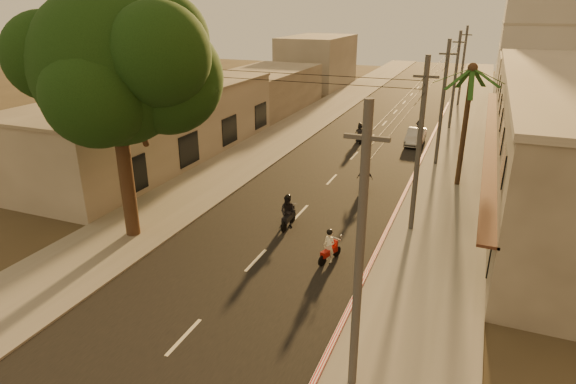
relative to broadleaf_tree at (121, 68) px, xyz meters
name	(u,v)px	position (x,y,z in m)	size (l,w,h in m)	color
ground	(236,282)	(6.61, -2.14, -8.48)	(160.00, 160.00, 0.00)	#383023
road	(354,156)	(6.61, 17.86, -8.47)	(10.00, 140.00, 0.02)	black
sidewalk_right	(453,166)	(14.11, 17.86, -8.42)	(5.00, 140.00, 0.12)	slate
sidewalk_left	(268,145)	(-0.89, 17.86, -8.42)	(5.00, 140.00, 0.12)	slate
curb_stripe	(410,183)	(11.71, 12.86, -8.38)	(0.20, 60.00, 0.20)	#AF121E
shophouse_row	(566,133)	(20.57, 15.86, -4.83)	(8.80, 34.20, 7.30)	gray
left_building	(158,124)	(-7.37, 11.86, -5.88)	(8.20, 24.20, 5.20)	#A49E94
broadleaf_tree	(121,68)	(0.00, 0.00, 0.00)	(9.60, 8.70, 12.10)	black
palm_tree	(472,75)	(14.61, 13.86, -1.33)	(5.00, 5.00, 8.20)	black
utility_poles	(446,76)	(12.81, 17.86, -1.94)	(1.20, 48.26, 9.00)	#38383A
filler_right	(535,83)	(20.61, 42.86, -5.48)	(8.00, 14.00, 6.00)	#A49E94
filler_left_near	(266,90)	(-7.39, 31.86, -6.28)	(8.00, 14.00, 4.40)	#A49E94
filler_left_far	(317,61)	(-7.39, 49.86, -4.98)	(8.00, 14.00, 7.00)	#A49E94
scooter_red	(329,247)	(9.80, 1.06, -7.73)	(0.88, 1.63, 1.66)	black
scooter_mid_a	(288,212)	(6.66, 3.77, -7.62)	(0.90, 1.94, 1.91)	black
scooter_mid_b	(365,179)	(9.16, 10.57, -7.66)	(1.15, 1.82, 1.80)	black
scooter_far_a	(360,134)	(6.02, 21.78, -7.68)	(1.13, 1.73, 1.76)	black
scooter_far_b	(418,130)	(10.54, 24.97, -7.69)	(1.32, 1.70, 1.70)	black
parked_car	(416,137)	(10.57, 23.09, -7.82)	(1.43, 4.01, 1.32)	#A2A4AB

